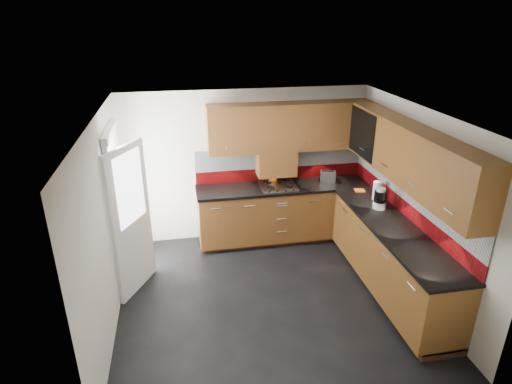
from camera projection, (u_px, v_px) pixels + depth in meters
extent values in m
cube|color=black|center=(269.00, 298.00, 5.59)|extent=(4.00, 3.80, 0.02)
cube|color=white|center=(272.00, 112.00, 4.63)|extent=(4.00, 3.80, 0.10)
cube|color=beige|center=(246.00, 165.00, 6.78)|extent=(4.00, 0.08, 2.64)
cube|color=beige|center=(319.00, 314.00, 3.46)|extent=(4.00, 0.08, 2.64)
cube|color=beige|center=(102.00, 229.00, 4.79)|extent=(0.08, 3.80, 2.64)
cube|color=beige|center=(419.00, 203.00, 5.45)|extent=(0.08, 3.80, 2.64)
cube|color=#572D13|center=(283.00, 212.00, 6.85)|extent=(2.70, 0.60, 0.95)
cube|color=brown|center=(391.00, 258.00, 5.58)|extent=(0.60, 2.60, 0.95)
cube|color=#452213|center=(282.00, 235.00, 7.05)|extent=(2.70, 0.54, 0.10)
cube|color=#452213|center=(389.00, 285.00, 5.75)|extent=(0.54, 2.60, 0.10)
cube|color=black|center=(283.00, 187.00, 6.67)|extent=(2.72, 0.62, 0.04)
cube|color=black|center=(395.00, 229.00, 5.39)|extent=(0.62, 2.60, 0.04)
cube|color=maroon|center=(280.00, 173.00, 6.89)|extent=(2.70, 0.02, 0.20)
cube|color=silver|center=(280.00, 157.00, 6.79)|extent=(2.70, 0.02, 0.34)
cube|color=maroon|center=(406.00, 208.00, 5.68)|extent=(0.02, 3.20, 0.20)
cube|color=silver|center=(408.00, 189.00, 5.58)|extent=(0.02, 3.20, 0.34)
cube|color=#572D13|center=(290.00, 127.00, 6.46)|extent=(2.50, 0.33, 0.72)
cube|color=brown|center=(410.00, 155.00, 5.19)|extent=(0.33, 2.87, 0.72)
cube|color=silver|center=(283.00, 144.00, 6.35)|extent=(1.80, 0.01, 0.16)
cube|color=silver|center=(395.00, 173.00, 5.21)|extent=(0.01, 2.00, 0.16)
cube|color=#572D13|center=(276.00, 162.00, 6.64)|extent=(0.60, 0.33, 0.40)
cube|color=black|center=(362.00, 133.00, 6.10)|extent=(0.01, 0.80, 0.66)
cube|color=#FFD18C|center=(382.00, 132.00, 6.15)|extent=(0.01, 0.76, 0.64)
cube|color=black|center=(373.00, 132.00, 6.12)|extent=(0.29, 0.76, 0.01)
cylinder|color=black|center=(382.00, 129.00, 5.86)|extent=(0.07, 0.07, 0.16)
cylinder|color=black|center=(377.00, 126.00, 5.99)|extent=(0.07, 0.07, 0.16)
cylinder|color=white|center=(372.00, 124.00, 6.13)|extent=(0.07, 0.07, 0.16)
cylinder|color=black|center=(368.00, 121.00, 6.26)|extent=(0.07, 0.07, 0.16)
cube|color=white|center=(119.00, 209.00, 5.69)|extent=(0.06, 0.95, 2.04)
cube|color=white|center=(131.00, 221.00, 5.41)|extent=(0.42, 0.73, 1.98)
cube|color=white|center=(130.00, 188.00, 5.24)|extent=(0.28, 0.50, 0.90)
cube|color=silver|center=(278.00, 186.00, 6.63)|extent=(0.55, 0.48, 0.02)
torus|color=black|center=(271.00, 188.00, 6.49)|extent=(0.12, 0.12, 0.02)
torus|color=black|center=(289.00, 186.00, 6.54)|extent=(0.12, 0.12, 0.02)
torus|color=black|center=(268.00, 182.00, 6.70)|extent=(0.12, 0.12, 0.02)
torus|color=black|center=(285.00, 181.00, 6.75)|extent=(0.12, 0.12, 0.02)
cube|color=black|center=(282.00, 191.00, 6.42)|extent=(0.42, 0.04, 0.02)
cylinder|color=orange|center=(274.00, 177.00, 6.79)|extent=(0.13, 0.13, 0.16)
cylinder|color=olive|center=(273.00, 165.00, 6.73)|extent=(0.06, 0.02, 0.32)
cylinder|color=olive|center=(274.00, 165.00, 6.74)|extent=(0.05, 0.03, 0.30)
cylinder|color=olive|center=(273.00, 164.00, 6.73)|extent=(0.06, 0.03, 0.34)
cylinder|color=olive|center=(275.00, 166.00, 6.74)|extent=(0.04, 0.05, 0.28)
cylinder|color=olive|center=(273.00, 165.00, 6.72)|extent=(0.04, 0.05, 0.31)
cube|color=silver|center=(328.00, 177.00, 6.80)|extent=(0.27, 0.22, 0.17)
cube|color=black|center=(328.00, 171.00, 6.77)|extent=(0.18, 0.08, 0.01)
cube|color=black|center=(327.00, 171.00, 6.80)|extent=(0.18, 0.08, 0.01)
cylinder|color=white|center=(379.00, 205.00, 5.89)|extent=(0.18, 0.18, 0.10)
cylinder|color=black|center=(380.00, 196.00, 5.84)|extent=(0.17, 0.17, 0.16)
cylinder|color=white|center=(381.00, 190.00, 5.80)|extent=(0.12, 0.12, 0.04)
cylinder|color=white|center=(377.00, 191.00, 6.14)|extent=(0.16, 0.16, 0.27)
cube|color=orange|center=(360.00, 190.00, 6.47)|extent=(0.16, 0.15, 0.02)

